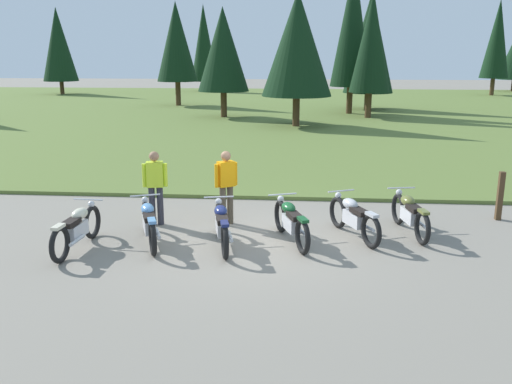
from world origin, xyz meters
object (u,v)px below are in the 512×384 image
Objects in this scene: motorcycle_navy at (222,225)px; motorcycle_olive at (410,214)px; motorcycle_cream at (77,228)px; motorcycle_silver at (354,217)px; trail_marker_post at (500,196)px; rider_in_hivis_vest at (226,183)px; rider_near_row_end at (155,184)px; motorcycle_sky_blue at (149,223)px; motorcycle_british_green at (291,221)px.

motorcycle_navy is 4.03m from motorcycle_olive.
motorcycle_cream is 1.02× the size of motorcycle_navy.
motorcycle_cream and motorcycle_silver have the same top height.
motorcycle_cream is at bearing -162.89° from trail_marker_post.
rider_in_hivis_vest reaches higher than motorcycle_olive.
rider_near_row_end is at bearing -173.58° from rider_in_hivis_vest.
trail_marker_post is at bearing 23.93° from motorcycle_silver.
rider_near_row_end is at bearing 142.57° from motorcycle_navy.
motorcycle_sky_blue is (1.30, 0.47, 0.00)m from motorcycle_cream.
trail_marker_post reaches higher than motorcycle_olive.
motorcycle_navy is at bearing -164.02° from motorcycle_olive.
motorcycle_cream is at bearing -169.29° from motorcycle_british_green.
motorcycle_olive is at bearing -1.66° from rider_near_row_end.
trail_marker_post is (6.12, 2.30, 0.13)m from motorcycle_navy.
rider_in_hivis_vest reaches higher than trail_marker_post.
motorcycle_sky_blue is 2.04m from rider_in_hivis_vest.
motorcycle_british_green is at bearing 14.26° from motorcycle_navy.
rider_near_row_end is 7.86m from trail_marker_post.
motorcycle_navy is at bearing -86.02° from rider_in_hivis_vest.
motorcycle_british_green is 1.20× the size of rider_in_hivis_vest.
trail_marker_post is (8.91, 2.74, 0.13)m from motorcycle_cream.
motorcycle_silver is 1.17× the size of rider_near_row_end.
rider_in_hivis_vest is 1.00× the size of rider_near_row_end.
rider_near_row_end reaches higher than motorcycle_olive.
motorcycle_sky_blue is 0.97× the size of motorcycle_navy.
trail_marker_post is (7.78, 1.03, -0.38)m from rider_near_row_end.
motorcycle_cream is 1.26× the size of rider_in_hivis_vest.
motorcycle_cream and motorcycle_navy have the same top height.
motorcycle_british_green is (1.37, 0.35, 0.00)m from motorcycle_navy.
motorcycle_british_green is 3.21m from rider_near_row_end.
motorcycle_olive is 5.56m from rider_near_row_end.
motorcycle_olive is at bearing 15.67° from motorcycle_silver.
motorcycle_silver is at bearing 12.50° from motorcycle_cream.
trail_marker_post reaches higher than motorcycle_sky_blue.
motorcycle_olive is 2.55m from trail_marker_post.
trail_marker_post reaches higher than motorcycle_navy.
motorcycle_sky_blue is 5.47m from motorcycle_olive.
rider_in_hivis_vest reaches higher than motorcycle_cream.
rider_near_row_end is at bearing 173.39° from motorcycle_silver.
motorcycle_cream is 1.26× the size of rider_near_row_end.
rider_in_hivis_vest reaches higher than motorcycle_navy.
motorcycle_sky_blue is 1.35m from rider_near_row_end.
motorcycle_silver is at bearing 18.05° from motorcycle_british_green.
motorcycle_british_green is 1.36m from motorcycle_silver.
trail_marker_post is (7.60, 2.27, 0.13)m from motorcycle_sky_blue.
motorcycle_navy is 2.15m from rider_near_row_end.
motorcycle_cream is at bearing -171.06° from motorcycle_navy.
motorcycle_cream is at bearing -123.40° from rider_near_row_end.
rider_in_hivis_vest is at bearing 93.98° from motorcycle_navy.
motorcycle_navy is at bearing -37.43° from rider_near_row_end.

